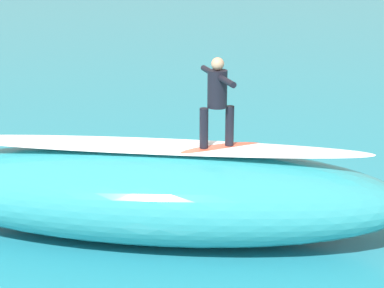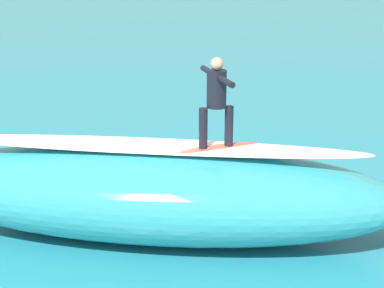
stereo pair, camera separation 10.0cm
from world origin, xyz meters
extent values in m
plane|color=teal|center=(0.00, 0.00, 0.00)|extent=(120.00, 120.00, 0.00)
ellipsoid|color=teal|center=(-0.59, 1.63, 0.93)|extent=(10.26, 5.94, 1.86)
ellipsoid|color=white|center=(-0.59, 1.63, 1.90)|extent=(8.26, 3.75, 0.08)
ellipsoid|color=#E0563D|center=(-1.78, 1.21, 1.90)|extent=(1.70, 1.68, 0.08)
cylinder|color=black|center=(-1.60, 1.39, 2.33)|extent=(0.16, 0.16, 0.77)
cylinder|color=black|center=(-1.96, 1.03, 2.33)|extent=(0.16, 0.16, 0.77)
cylinder|color=black|center=(-1.78, 1.21, 3.06)|extent=(0.52, 0.52, 0.69)
sphere|color=tan|center=(-1.78, 1.21, 3.52)|extent=(0.24, 0.24, 0.24)
cylinder|color=black|center=(-2.13, 1.56, 3.30)|extent=(0.51, 0.52, 0.11)
cylinder|color=black|center=(-1.43, 0.86, 3.30)|extent=(0.51, 0.52, 0.11)
ellipsoid|color=#EAE5C6|center=(0.59, -1.40, 0.05)|extent=(1.13, 2.47, 0.09)
cylinder|color=black|center=(0.59, -1.40, 0.23)|extent=(0.47, 0.85, 0.29)
sphere|color=tan|center=(0.47, -1.88, 0.29)|extent=(0.20, 0.20, 0.20)
cylinder|color=black|center=(0.69, -0.66, 0.15)|extent=(0.29, 0.69, 0.13)
cylinder|color=black|center=(0.85, -0.70, 0.15)|extent=(0.29, 0.69, 0.13)
ellipsoid|color=white|center=(1.11, -2.46, 0.07)|extent=(1.03, 0.63, 0.14)
ellipsoid|color=white|center=(1.19, -1.43, 0.06)|extent=(0.86, 1.01, 0.12)
ellipsoid|color=white|center=(-1.31, -1.67, 0.05)|extent=(0.97, 0.95, 0.10)
camera|label=1|loc=(-6.30, 11.14, 5.58)|focal=56.83mm
camera|label=2|loc=(-6.39, 11.09, 5.58)|focal=56.83mm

